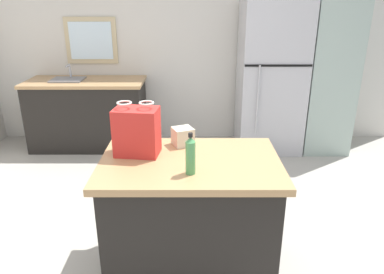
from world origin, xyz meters
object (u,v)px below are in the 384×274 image
at_px(bottle, 192,155).
at_px(kitchen_island, 192,215).
at_px(refrigerator, 273,78).
at_px(tall_cabinet, 330,69).
at_px(small_box, 184,136).
at_px(shopping_bag, 139,131).

bearing_deg(bottle, kitchen_island, 90.97).
xyz_separation_m(refrigerator, tall_cabinet, (0.71, 0.00, 0.12)).
bearing_deg(small_box, shopping_bag, -152.12).
xyz_separation_m(kitchen_island, refrigerator, (1.01, 2.36, 0.49)).
xyz_separation_m(shopping_bag, bottle, (0.37, -0.30, -0.04)).
relative_size(kitchen_island, small_box, 8.70).
distance_m(kitchen_island, tall_cabinet, 2.99).
bearing_deg(kitchen_island, shopping_bag, 163.70).
bearing_deg(small_box, bottle, -82.90).
height_order(kitchen_island, refrigerator, refrigerator).
height_order(refrigerator, bottle, refrigerator).
height_order(kitchen_island, shopping_bag, shopping_bag).
bearing_deg(refrigerator, tall_cabinet, 0.02).
relative_size(kitchen_island, bottle, 4.55).
bearing_deg(tall_cabinet, bottle, -123.86).
distance_m(shopping_bag, bottle, 0.48).
bearing_deg(shopping_bag, refrigerator, 58.65).
distance_m(tall_cabinet, small_box, 2.75).
bearing_deg(kitchen_island, refrigerator, 66.81).
bearing_deg(shopping_bag, small_box, 27.88).
relative_size(tall_cabinet, small_box, 15.22).
height_order(tall_cabinet, shopping_bag, tall_cabinet).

